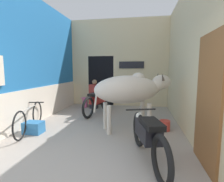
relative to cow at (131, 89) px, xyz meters
name	(u,v)px	position (x,y,z in m)	size (l,w,h in m)	color
wall_left_shopfront	(32,62)	(-2.85, 0.20, 0.71)	(0.25, 5.46, 3.62)	#236BAD
wall_back_with_doorway	(113,70)	(-1.02, 3.21, 0.48)	(4.07, 0.93, 3.62)	beige
wall_right_with_door	(189,59)	(1.40, 0.16, 0.75)	(0.22, 5.46, 3.62)	beige
cow	(131,89)	(0.00, 0.00, 0.00)	(2.10, 1.38, 1.46)	beige
motorcycle_near	(148,135)	(0.40, -1.53, -0.59)	(0.71, 1.87, 0.80)	black
motorcycle_far	(98,101)	(-1.23, 1.40, -0.59)	(0.66, 1.94, 0.80)	black
bicycle	(30,118)	(-2.46, -0.59, -0.70)	(0.55, 1.70, 0.67)	black
shopkeeper_seated	(94,93)	(-1.60, 2.30, -0.45)	(0.44, 0.33, 1.14)	#282833
plastic_stool	(85,102)	(-2.02, 2.33, -0.83)	(0.29, 0.29, 0.40)	#DB6093
crate	(34,127)	(-2.30, -0.68, -0.90)	(0.44, 0.32, 0.28)	teal
bucket	(165,125)	(0.87, 0.06, -0.91)	(0.26, 0.26, 0.26)	#C63D33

